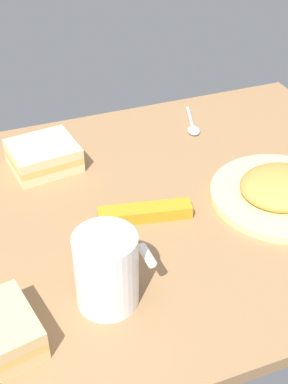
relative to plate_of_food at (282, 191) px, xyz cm
name	(u,v)px	position (x,y,z in cm)	size (l,w,h in cm)	color
tabletop	(144,212)	(21.29, -5.58, -2.50)	(90.00, 64.00, 2.00)	#936D47
plate_of_food	(282,191)	(0.00, 0.00, 0.00)	(22.53, 22.53, 4.39)	#EAE58C
coffee_mug_black	(107,269)	(32.39, 10.61, 3.88)	(9.97, 7.90, 10.49)	white
sandwich_side	(44,156)	(33.28, -22.64, 0.70)	(12.21, 11.27, 4.40)	beige
spoon	(192,126)	(3.38, -25.88, -1.12)	(4.81, 10.97, 0.80)	silver
snack_bar	(145,213)	(22.08, -3.13, -0.50)	(14.29, 2.97, 2.00)	orange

